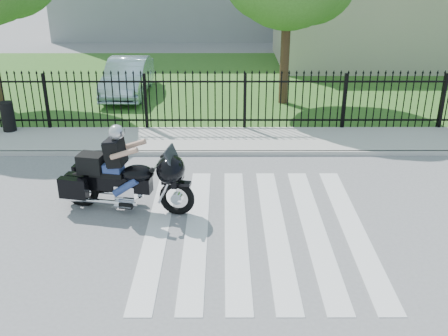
{
  "coord_description": "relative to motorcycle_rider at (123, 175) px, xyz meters",
  "views": [
    {
      "loc": [
        -0.66,
        -9.31,
        5.43
      ],
      "look_at": [
        -0.64,
        0.83,
        1.0
      ],
      "focal_mm": 42.0,
      "sensor_mm": 36.0,
      "label": 1
    }
  ],
  "objects": [
    {
      "name": "building_low",
      "position": [
        9.81,
        15.1,
        0.94
      ],
      "size": [
        10.0,
        6.0,
        3.5
      ],
      "primitive_type": "cube",
      "color": "#B8AF99",
      "rests_on": "ground"
    },
    {
      "name": "curb",
      "position": [
        2.81,
        3.1,
        -0.75
      ],
      "size": [
        40.0,
        0.12,
        0.12
      ],
      "primitive_type": "cube",
      "color": "#ADAAA3",
      "rests_on": "ground"
    },
    {
      "name": "grass_strip",
      "position": [
        2.81,
        11.1,
        -0.8
      ],
      "size": [
        40.0,
        12.0,
        0.02
      ],
      "primitive_type": "cube",
      "color": "#2F6021",
      "rests_on": "ground"
    },
    {
      "name": "iron_fence",
      "position": [
        2.81,
        5.1,
        0.09
      ],
      "size": [
        26.0,
        0.04,
        1.8
      ],
      "color": "black",
      "rests_on": "ground"
    },
    {
      "name": "crosswalk",
      "position": [
        2.81,
        -0.9,
        -0.8
      ],
      "size": [
        5.0,
        5.5,
        0.01
      ],
      "primitive_type": null,
      "color": "silver",
      "rests_on": "ground"
    },
    {
      "name": "ground",
      "position": [
        2.81,
        -0.9,
        -0.81
      ],
      "size": [
        120.0,
        120.0,
        0.0
      ],
      "primitive_type": "plane",
      "color": "slate",
      "rests_on": "ground"
    },
    {
      "name": "sidewalk",
      "position": [
        2.81,
        4.1,
        -0.75
      ],
      "size": [
        40.0,
        2.0,
        0.12
      ],
      "primitive_type": "cube",
      "color": "#ADAAA3",
      "rests_on": "ground"
    },
    {
      "name": "parked_car",
      "position": [
        -1.43,
        9.15,
        -0.11
      ],
      "size": [
        1.49,
        4.12,
        1.35
      ],
      "primitive_type": "imported",
      "rotation": [
        0.0,
        0.0,
        -0.01
      ],
      "color": "#A8C4D3",
      "rests_on": "grass_strip"
    },
    {
      "name": "motorcycle_rider",
      "position": [
        0.0,
        0.0,
        0.0
      ],
      "size": [
        2.96,
        1.35,
        1.98
      ],
      "rotation": [
        0.0,
        0.0,
        -0.2
      ],
      "color": "black",
      "rests_on": "ground"
    },
    {
      "name": "litter_bin",
      "position": [
        -4.31,
        4.8,
        -0.25
      ],
      "size": [
        0.51,
        0.51,
        0.89
      ],
      "primitive_type": "cylinder",
      "rotation": [
        0.0,
        0.0,
        0.35
      ],
      "color": "black",
      "rests_on": "sidewalk"
    }
  ]
}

